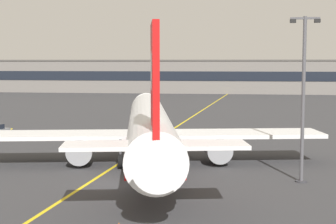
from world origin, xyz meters
TOP-DOWN VIEW (x-y plane):
  - ground_plane at (0.00, 0.00)m, footprint 400.00×400.00m
  - taxiway_centreline at (0.00, 30.00)m, footprint 13.21×179.56m
  - airliner_foreground at (1.24, 7.89)m, footprint 32.33×41.26m
  - apron_lamp_post at (14.15, 2.45)m, footprint 2.24×0.90m
  - safety_cone_by_nose_gear at (2.61, 24.96)m, footprint 0.44×0.44m
  - terminal_building at (-1.26, 121.33)m, footprint 166.38×12.40m

SIDE VIEW (x-z plane):
  - ground_plane at x=0.00m, z-range 0.00..0.00m
  - taxiway_centreline at x=0.00m, z-range 0.00..0.01m
  - safety_cone_by_nose_gear at x=2.61m, z-range -0.02..0.53m
  - airliner_foreground at x=1.24m, z-range -2.46..9.19m
  - terminal_building at x=-1.26m, z-range 0.01..10.15m
  - apron_lamp_post at x=14.15m, z-range 0.30..13.06m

